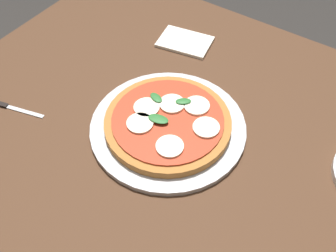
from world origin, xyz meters
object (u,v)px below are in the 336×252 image
object	(u,v)px
knife	(3,105)
napkin	(185,42)
pizza	(168,122)
serving_tray	(168,127)
dining_table	(189,179)

from	to	relation	value
knife	napkin	bearing A→B (deg)	62.44
pizza	napkin	xyz separation A→B (m)	(-0.13, 0.26, -0.02)
serving_tray	pizza	world-z (taller)	pizza
serving_tray	napkin	distance (m)	0.29
dining_table	pizza	xyz separation A→B (m)	(-0.07, 0.02, 0.13)
pizza	napkin	world-z (taller)	pizza
pizza	knife	bearing A→B (deg)	-156.55
dining_table	pizza	bearing A→B (deg)	166.41
dining_table	napkin	bearing A→B (deg)	124.50
dining_table	serving_tray	size ratio (longest dim) A/B	3.67
serving_tray	pizza	distance (m)	0.02
napkin	serving_tray	bearing A→B (deg)	-64.51
serving_tray	napkin	world-z (taller)	serving_tray
dining_table	knife	xyz separation A→B (m)	(-0.41, -0.13, 0.11)
dining_table	serving_tray	xyz separation A→B (m)	(-0.07, 0.02, 0.12)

